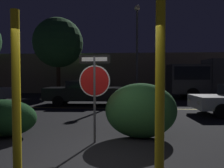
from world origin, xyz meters
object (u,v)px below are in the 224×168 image
at_px(hedge_bush_1, 2,118).
at_px(delivery_truck, 217,77).
at_px(passing_car_2, 87,92).
at_px(yellow_pole_right, 160,79).
at_px(hedge_bush_2, 141,111).
at_px(yellow_pole_left, 16,92).
at_px(street_lamp, 137,41).
at_px(tree_0, 58,43).
at_px(stop_sign, 95,81).

height_order(hedge_bush_1, delivery_truck, delivery_truck).
bearing_deg(passing_car_2, yellow_pole_right, 15.72).
relative_size(hedge_bush_1, hedge_bush_2, 1.01).
bearing_deg(hedge_bush_1, delivery_truck, 46.93).
height_order(yellow_pole_left, street_lamp, street_lamp).
relative_size(passing_car_2, delivery_truck, 0.69).
height_order(hedge_bush_1, tree_0, tree_0).
bearing_deg(yellow_pole_left, passing_car_2, 92.84).
height_order(stop_sign, delivery_truck, delivery_truck).
xyz_separation_m(stop_sign, passing_car_2, (-1.54, 7.06, -0.83)).
height_order(delivery_truck, tree_0, tree_0).
bearing_deg(tree_0, passing_car_2, -57.11).
distance_m(stop_sign, passing_car_2, 7.27).
bearing_deg(street_lamp, hedge_bush_1, -111.08).
distance_m(passing_car_2, street_lamp, 6.26).
xyz_separation_m(stop_sign, hedge_bush_2, (1.19, 0.51, -0.81)).
distance_m(hedge_bush_1, passing_car_2, 6.78).
bearing_deg(yellow_pole_left, hedge_bush_2, 44.98).
bearing_deg(yellow_pole_left, stop_sign, 58.24).
height_order(hedge_bush_1, hedge_bush_2, hedge_bush_2).
relative_size(hedge_bush_2, tree_0, 0.30).
distance_m(delivery_truck, street_lamp, 6.43).
bearing_deg(hedge_bush_1, yellow_pole_left, -53.95).
bearing_deg(yellow_pole_right, yellow_pole_left, 178.07).
xyz_separation_m(hedge_bush_1, delivery_truck, (9.98, 10.68, 1.07)).
bearing_deg(stop_sign, hedge_bush_1, 176.06).
distance_m(hedge_bush_1, hedge_bush_2, 3.87).
bearing_deg(hedge_bush_1, passing_car_2, 80.42).
distance_m(street_lamp, tree_0, 6.54).
bearing_deg(street_lamp, yellow_pole_left, -101.34).
relative_size(stop_sign, yellow_pole_right, 0.67).
distance_m(stop_sign, yellow_pole_right, 2.31).
xyz_separation_m(street_lamp, tree_0, (-6.44, 1.14, 0.07)).
relative_size(hedge_bush_1, street_lamp, 0.28).
xyz_separation_m(yellow_pole_left, passing_car_2, (-0.44, 8.84, -0.70)).
bearing_deg(tree_0, delivery_truck, -5.94).
height_order(hedge_bush_2, tree_0, tree_0).
xyz_separation_m(stop_sign, tree_0, (-4.94, 12.32, 2.84)).
height_order(stop_sign, tree_0, tree_0).
bearing_deg(hedge_bush_2, tree_0, 117.45).
distance_m(yellow_pole_right, passing_car_2, 9.43).
distance_m(delivery_truck, tree_0, 12.64).
bearing_deg(yellow_pole_right, street_lamp, 89.39).
xyz_separation_m(yellow_pole_left, street_lamp, (2.60, 12.96, 2.90)).
distance_m(stop_sign, delivery_truck, 13.25).
bearing_deg(stop_sign, delivery_truck, 60.53).
relative_size(passing_car_2, street_lamp, 0.71).
xyz_separation_m(hedge_bush_1, hedge_bush_2, (3.86, 0.14, 0.23)).
bearing_deg(tree_0, yellow_pole_left, -74.76).
height_order(stop_sign, hedge_bush_2, stop_sign).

